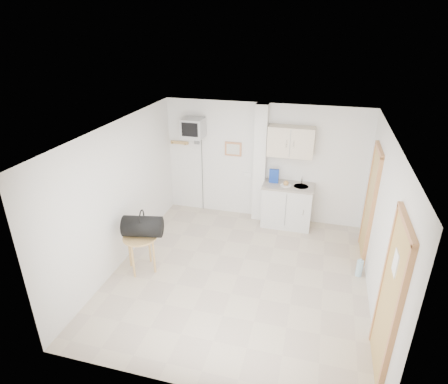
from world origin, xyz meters
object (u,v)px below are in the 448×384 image
(duffel_bag, at_px, (143,226))
(water_bottle, at_px, (359,268))
(crt_television, at_px, (193,129))
(round_table, at_px, (140,241))

(duffel_bag, height_order, water_bottle, duffel_bag)
(crt_television, relative_size, water_bottle, 6.47)
(crt_television, distance_m, water_bottle, 4.15)
(crt_television, xyz_separation_m, round_table, (-0.20, -2.28, -1.37))
(round_table, xyz_separation_m, water_bottle, (3.63, 0.78, -0.41))
(crt_television, height_order, round_table, crt_television)
(duffel_bag, bearing_deg, round_table, -150.25)
(duffel_bag, bearing_deg, crt_television, 74.97)
(crt_television, height_order, water_bottle, crt_television)
(crt_television, bearing_deg, duffel_bag, -93.89)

